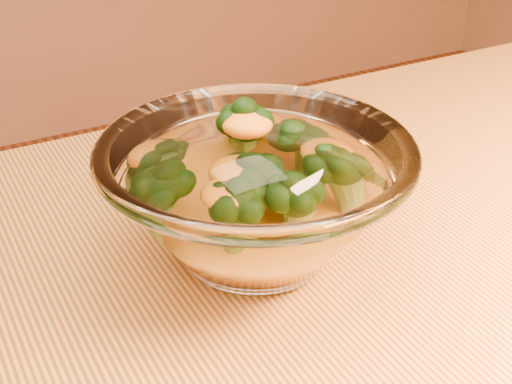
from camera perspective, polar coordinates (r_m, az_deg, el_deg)
glass_bowl at (r=0.52m, az=0.00°, el=-0.47°), size 0.23×0.23×0.10m
cheese_sauce at (r=0.53m, az=0.00°, el=-2.46°), size 0.11×0.11×0.03m
broccoli_heap at (r=0.52m, az=-0.26°, el=1.44°), size 0.16×0.14×0.08m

